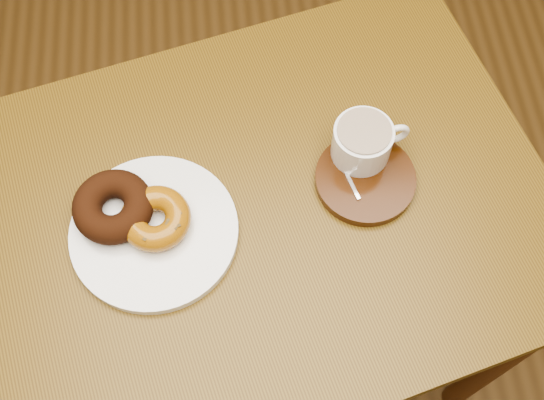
{
  "coord_description": "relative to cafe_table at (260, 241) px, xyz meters",
  "views": [
    {
      "loc": [
        0.04,
        -0.18,
        1.7
      ],
      "look_at": [
        0.08,
        0.24,
        0.82
      ],
      "focal_mm": 45.0,
      "sensor_mm": 36.0,
      "label": 1
    }
  ],
  "objects": [
    {
      "name": "coffee_cup",
      "position": [
        0.16,
        0.07,
        0.17
      ],
      "size": [
        0.12,
        0.09,
        0.06
      ],
      "rotation": [
        0.0,
        0.0,
        0.15
      ],
      "color": "white",
      "rests_on": "saucer"
    },
    {
      "name": "cafe_table",
      "position": [
        0.0,
        0.0,
        0.0
      ],
      "size": [
        0.99,
        0.84,
        0.8
      ],
      "rotation": [
        0.0,
        0.0,
        0.25
      ],
      "color": "brown",
      "rests_on": "ground"
    },
    {
      "name": "donut_cinnamon",
      "position": [
        -0.2,
        0.0,
        0.16
      ],
      "size": [
        0.12,
        0.12,
        0.04
      ],
      "primitive_type": "torus",
      "rotation": [
        0.0,
        0.0,
        0.04
      ],
      "color": "black",
      "rests_on": "donut_plate"
    },
    {
      "name": "donut_plate",
      "position": [
        -0.15,
        -0.03,
        0.14
      ],
      "size": [
        0.31,
        0.31,
        0.01
      ],
      "primitive_type": "cylinder",
      "rotation": [
        0.0,
        0.0,
        0.4
      ],
      "color": "white",
      "rests_on": "cafe_table"
    },
    {
      "name": "saucer",
      "position": [
        0.16,
        0.03,
        0.14
      ],
      "size": [
        0.2,
        0.2,
        0.02
      ],
      "primitive_type": "cylinder",
      "rotation": [
        0.0,
        0.0,
        0.57
      ],
      "color": "#341807",
      "rests_on": "cafe_table"
    },
    {
      "name": "donut_caramel",
      "position": [
        -0.15,
        -0.02,
        0.16
      ],
      "size": [
        0.11,
        0.11,
        0.04
      ],
      "rotation": [
        0.0,
        0.0,
        0.14
      ],
      "color": "#9B6010",
      "rests_on": "donut_plate"
    },
    {
      "name": "teaspoon",
      "position": [
        0.13,
        0.05,
        0.15
      ],
      "size": [
        0.03,
        0.09,
        0.01
      ],
      "rotation": [
        0.0,
        0.0,
        0.27
      ],
      "color": "silver",
      "rests_on": "saucer"
    }
  ]
}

